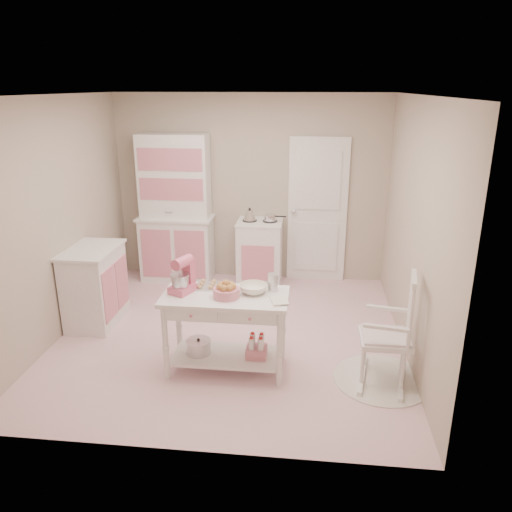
# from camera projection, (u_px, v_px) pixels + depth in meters

# --- Properties ---
(room_shell) EXTENTS (3.84, 3.84, 2.62)m
(room_shell) POSITION_uv_depth(u_px,v_px,m) (228.00, 192.00, 5.12)
(room_shell) COLOR pink
(room_shell) RESTS_ON ground
(door) EXTENTS (0.82, 0.05, 2.04)m
(door) POSITION_uv_depth(u_px,v_px,m) (317.00, 211.00, 6.98)
(door) COLOR white
(door) RESTS_ON ground
(hutch) EXTENTS (1.06, 0.50, 2.08)m
(hutch) POSITION_uv_depth(u_px,v_px,m) (175.00, 209.00, 6.99)
(hutch) COLOR white
(hutch) RESTS_ON ground
(stove) EXTENTS (0.62, 0.57, 0.92)m
(stove) POSITION_uv_depth(u_px,v_px,m) (260.00, 253.00, 7.00)
(stove) COLOR white
(stove) RESTS_ON ground
(base_cabinet) EXTENTS (0.54, 0.84, 0.92)m
(base_cabinet) POSITION_uv_depth(u_px,v_px,m) (95.00, 286.00, 5.84)
(base_cabinet) COLOR white
(base_cabinet) RESTS_ON ground
(lace_rug) EXTENTS (0.92, 0.92, 0.01)m
(lace_rug) POSITION_uv_depth(u_px,v_px,m) (381.00, 379.00, 4.80)
(lace_rug) COLOR white
(lace_rug) RESTS_ON ground
(rocking_chair) EXTENTS (0.59, 0.79, 1.10)m
(rocking_chair) POSITION_uv_depth(u_px,v_px,m) (386.00, 329.00, 4.63)
(rocking_chair) COLOR white
(rocking_chair) RESTS_ON ground
(work_table) EXTENTS (1.20, 0.60, 0.80)m
(work_table) POSITION_uv_depth(u_px,v_px,m) (226.00, 332.00, 4.87)
(work_table) COLOR white
(work_table) RESTS_ON ground
(stand_mixer) EXTENTS (0.30, 0.34, 0.34)m
(stand_mixer) POSITION_uv_depth(u_px,v_px,m) (182.00, 276.00, 4.75)
(stand_mixer) COLOR #D95C7D
(stand_mixer) RESTS_ON work_table
(cookie_tray) EXTENTS (0.34, 0.24, 0.02)m
(cookie_tray) POSITION_uv_depth(u_px,v_px,m) (213.00, 286.00, 4.92)
(cookie_tray) COLOR silver
(cookie_tray) RESTS_ON work_table
(bread_basket) EXTENTS (0.25, 0.25, 0.09)m
(bread_basket) POSITION_uv_depth(u_px,v_px,m) (226.00, 293.00, 4.68)
(bread_basket) COLOR #D2788B
(bread_basket) RESTS_ON work_table
(mixing_bowl) EXTENTS (0.27, 0.27, 0.08)m
(mixing_bowl) POSITION_uv_depth(u_px,v_px,m) (253.00, 289.00, 4.78)
(mixing_bowl) COLOR white
(mixing_bowl) RESTS_ON work_table
(metal_pitcher) EXTENTS (0.10, 0.10, 0.17)m
(metal_pitcher) POSITION_uv_depth(u_px,v_px,m) (273.00, 282.00, 4.82)
(metal_pitcher) COLOR silver
(metal_pitcher) RESTS_ON work_table
(recipe_book) EXTENTS (0.19, 0.23, 0.02)m
(recipe_book) POSITION_uv_depth(u_px,v_px,m) (271.00, 301.00, 4.58)
(recipe_book) COLOR white
(recipe_book) RESTS_ON work_table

